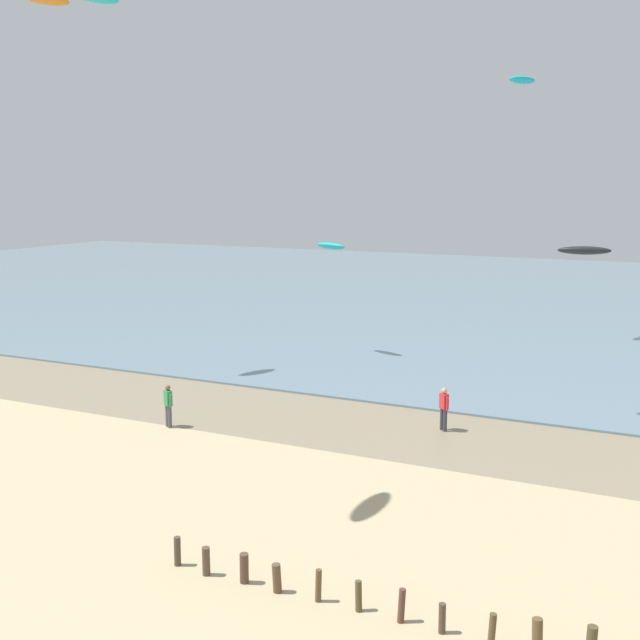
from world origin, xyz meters
TOP-DOWN VIEW (x-y plane):
  - wet_sand_strip at (0.00, 23.19)m, footprint 120.00×6.52m
  - sea at (0.00, 61.44)m, footprint 160.00×70.00m
  - groyne_mid at (5.55, 10.41)m, footprint 17.04×0.36m
  - person_nearest_camera at (-0.24, 24.08)m, footprint 0.45×0.41m
  - person_by_waterline at (-10.11, 19.81)m, footprint 0.50×0.37m
  - kite_aloft_1 at (-1.86, 43.32)m, footprint 1.64×2.37m
  - kite_aloft_3 at (-19.85, 24.63)m, footprint 1.58×2.28m
  - kite_aloft_5 at (4.12, 28.04)m, footprint 2.16×1.17m
  - kite_aloft_6 at (-10.00, 34.62)m, footprint 2.17×1.42m

SIDE VIEW (x-z plane):
  - wet_sand_strip at x=0.00m, z-range 0.00..0.01m
  - sea at x=0.00m, z-range 0.00..0.10m
  - groyne_mid at x=5.55m, z-range -0.08..0.87m
  - person_nearest_camera at x=-0.24m, z-range 0.06..1.77m
  - person_by_waterline at x=-10.11m, z-range 0.06..1.77m
  - kite_aloft_6 at x=-10.00m, z-range 5.82..6.34m
  - kite_aloft_5 at x=4.12m, z-range 6.64..7.09m
  - kite_aloft_1 at x=-1.86m, z-range 15.07..15.60m
  - kite_aloft_3 at x=-19.85m, z-range 17.55..18.11m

